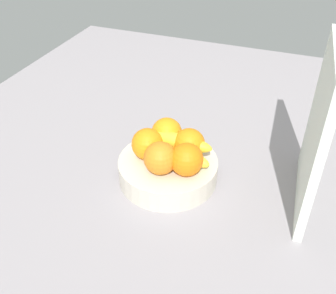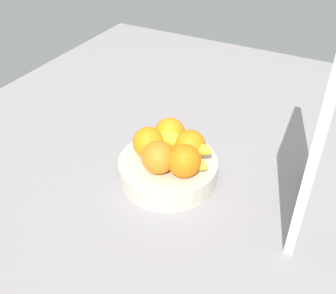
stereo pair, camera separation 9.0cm
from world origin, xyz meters
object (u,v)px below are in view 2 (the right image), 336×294
at_px(orange_back_right, 149,143).
at_px(orange_back_left, 170,133).
at_px(orange_front_left, 158,157).
at_px(orange_front_right, 184,161).
at_px(fruit_bowl, 168,169).
at_px(cutting_board, 317,143).
at_px(orange_center, 190,146).
at_px(banana_bunch, 179,147).

bearing_deg(orange_back_right, orange_back_left, 155.34).
height_order(orange_front_left, orange_back_left, same).
bearing_deg(orange_back_right, orange_front_right, 77.46).
bearing_deg(fruit_bowl, cutting_board, 98.54).
xyz_separation_m(orange_center, orange_back_left, (-0.02, -0.06, 0.00)).
distance_m(orange_front_left, orange_center, 0.09).
xyz_separation_m(orange_back_left, banana_bunch, (0.03, 0.04, -0.01)).
bearing_deg(cutting_board, orange_back_right, -85.58).
relative_size(fruit_bowl, cutting_board, 0.66).
relative_size(orange_front_left, orange_center, 1.00).
relative_size(orange_front_right, orange_back_right, 1.00).
height_order(fruit_bowl, orange_front_right, orange_front_right).
distance_m(fruit_bowl, orange_front_left, 0.08).
relative_size(orange_front_right, orange_center, 1.00).
bearing_deg(orange_center, orange_back_right, -69.50).
relative_size(fruit_bowl, banana_bunch, 1.33).
bearing_deg(orange_front_right, fruit_bowl, -116.27).
bearing_deg(orange_back_right, banana_bunch, 110.31).
bearing_deg(orange_center, cutting_board, 93.38).
distance_m(orange_front_right, banana_bunch, 0.06).
height_order(fruit_bowl, orange_back_left, orange_back_left).
height_order(orange_center, cutting_board, cutting_board).
bearing_deg(orange_front_left, orange_front_right, 105.85).
bearing_deg(orange_front_right, orange_back_left, -136.71).
relative_size(orange_front_left, banana_bunch, 0.42).
xyz_separation_m(fruit_bowl, orange_front_left, (0.04, -0.00, 0.07)).
distance_m(orange_front_left, cutting_board, 0.34).
height_order(orange_back_left, banana_bunch, orange_back_left).
height_order(orange_back_right, cutting_board, cutting_board).
height_order(orange_back_right, banana_bunch, orange_back_right).
bearing_deg(orange_back_right, orange_front_left, 50.66).
xyz_separation_m(fruit_bowl, orange_front_right, (0.03, 0.05, 0.07)).
relative_size(orange_center, orange_back_left, 1.00).
relative_size(banana_bunch, cutting_board, 0.50).
distance_m(orange_center, orange_back_left, 0.07).
relative_size(orange_center, banana_bunch, 0.42).
bearing_deg(orange_back_left, cutting_board, 88.44).
height_order(orange_front_right, orange_back_left, same).
distance_m(orange_front_right, orange_back_left, 0.11).
distance_m(orange_front_left, banana_bunch, 0.07).
xyz_separation_m(orange_front_right, orange_back_right, (-0.02, -0.10, 0.00)).
bearing_deg(orange_front_right, cutting_board, 106.06).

